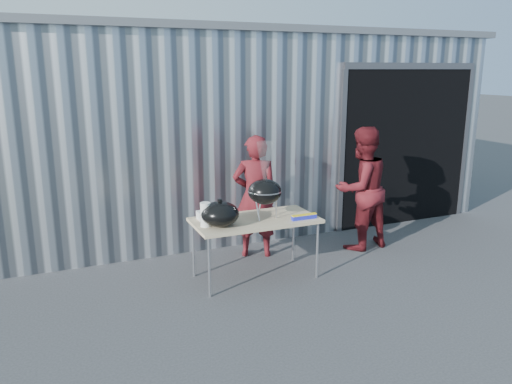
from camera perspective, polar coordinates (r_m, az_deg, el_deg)
name	(u,v)px	position (r m, az deg, el deg)	size (l,w,h in m)	color
ground	(264,296)	(5.76, 0.86, -11.84)	(80.00, 80.00, 0.00)	#353538
building	(211,120)	(9.86, -5.18, 8.20)	(8.20, 6.20, 3.10)	silver
folding_table	(255,222)	(6.02, -0.10, -3.44)	(1.50, 0.75, 0.75)	tan
kettle_grill	(265,184)	(5.92, 1.01, 0.93)	(0.41, 0.41, 0.93)	black
grill_lid	(220,214)	(5.71, -4.14, -2.51)	(0.44, 0.44, 0.32)	black
paper_towels	(206,215)	(5.71, -5.79, -2.58)	(0.12, 0.12, 0.28)	white
white_tub	(206,215)	(6.01, -5.75, -2.65)	(0.20, 0.15, 0.10)	white
foil_box	(304,217)	(6.01, 5.52, -2.84)	(0.32, 0.06, 0.06)	#1C23BA
person_cook	(255,196)	(6.71, -0.09, -0.51)	(0.61, 0.40, 1.67)	#571419
person_bystander	(361,189)	(7.16, 11.95, 0.39)	(0.85, 0.66, 1.74)	#571419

